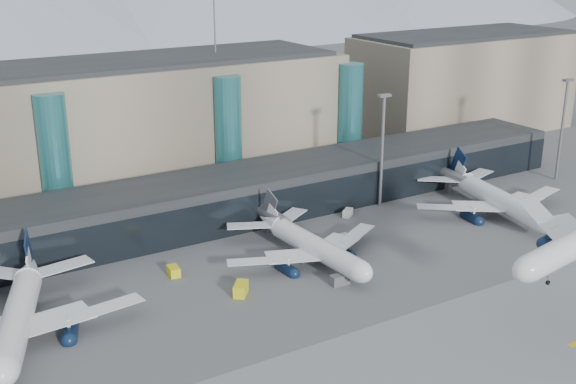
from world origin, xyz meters
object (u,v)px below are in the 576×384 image
at_px(veh_c, 340,280).
at_px(veh_d, 348,213).
at_px(jet_parked_right, 491,190).
at_px(jet_parked_mid, 305,236).
at_px(veh_h, 241,289).
at_px(lightmast_right, 563,124).
at_px(jet_parked_left, 20,300).
at_px(veh_g, 347,238).
at_px(veh_b, 174,271).
at_px(lightmast_mid, 382,144).

height_order(veh_c, veh_d, veh_c).
height_order(jet_parked_right, veh_d, jet_parked_right).
relative_size(jet_parked_mid, veh_c, 10.75).
bearing_deg(veh_c, veh_h, 163.84).
relative_size(lightmast_right, veh_d, 8.91).
xyz_separation_m(jet_parked_mid, veh_h, (-17.66, -7.36, -3.29)).
distance_m(jet_parked_left, veh_g, 63.04).
relative_size(veh_b, veh_g, 1.12).
height_order(lightmast_mid, veh_g, lightmast_mid).
distance_m(lightmast_mid, veh_c, 44.40).
xyz_separation_m(jet_parked_right, veh_h, (-66.67, -7.47, -3.71)).
bearing_deg(veh_h, veh_b, 67.28).
height_order(veh_b, veh_d, veh_b).
distance_m(jet_parked_mid, veh_b, 25.36).
xyz_separation_m(lightmast_mid, veh_c, (-31.24, -28.51, -13.50)).
distance_m(jet_parked_right, veh_b, 73.82).
bearing_deg(veh_h, jet_parked_left, 116.92).
bearing_deg(lightmast_mid, jet_parked_left, -169.29).
distance_m(lightmast_right, jet_parked_mid, 81.07).
height_order(veh_d, veh_h, veh_h).
distance_m(veh_d, veh_h, 42.81).
bearing_deg(jet_parked_right, veh_b, 96.68).
bearing_deg(veh_b, veh_g, -90.15).
distance_m(veh_g, veh_h, 30.21).
distance_m(lightmast_mid, jet_parked_left, 83.91).
xyz_separation_m(jet_parked_left, veh_g, (62.89, 1.89, -4.00)).
bearing_deg(veh_c, veh_g, 53.20).
height_order(lightmast_mid, jet_parked_left, lightmast_mid).
height_order(jet_parked_mid, jet_parked_right, jet_parked_right).
bearing_deg(veh_c, veh_b, 144.28).
bearing_deg(lightmast_right, jet_parked_mid, -174.61).
distance_m(veh_b, veh_c, 29.76).
height_order(lightmast_mid, veh_d, lightmast_mid).
distance_m(lightmast_mid, jet_parked_right, 26.27).
relative_size(lightmast_right, veh_b, 8.61).
distance_m(lightmast_mid, jet_parked_mid, 35.34).
distance_m(jet_parked_mid, jet_parked_right, 49.01).
bearing_deg(veh_d, jet_parked_left, 154.04).
bearing_deg(veh_c, jet_parked_right, 17.15).
bearing_deg(veh_g, veh_b, -102.28).
xyz_separation_m(lightmast_right, veh_h, (-97.75, -14.92, -13.38)).
bearing_deg(jet_parked_mid, veh_c, 171.59).
relative_size(lightmast_mid, veh_h, 6.79).
relative_size(jet_parked_left, veh_c, 11.90).
relative_size(veh_b, veh_c, 0.90).
bearing_deg(veh_g, veh_d, 136.77).
bearing_deg(veh_d, veh_h, 172.60).
height_order(jet_parked_mid, veh_b, jet_parked_mid).
bearing_deg(veh_d, jet_parked_right, -61.29).
height_order(veh_d, veh_g, veh_d).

